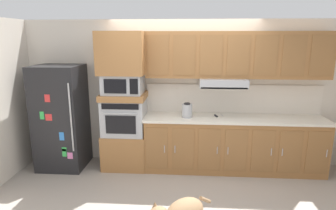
{
  "coord_description": "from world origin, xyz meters",
  "views": [
    {
      "loc": [
        0.08,
        -3.86,
        2.21
      ],
      "look_at": [
        -0.21,
        0.16,
        1.25
      ],
      "focal_mm": 30.59,
      "sensor_mm": 36.0,
      "label": 1
    }
  ],
  "objects_px": {
    "screwdriver": "(217,116)",
    "electric_kettle": "(187,111)",
    "built_in_oven": "(125,116)",
    "refrigerator": "(61,117)",
    "microwave": "(123,84)"
  },
  "relations": [
    {
      "from": "microwave",
      "to": "screwdriver",
      "type": "bearing_deg",
      "value": 1.03
    },
    {
      "from": "refrigerator",
      "to": "built_in_oven",
      "type": "bearing_deg",
      "value": 3.59
    },
    {
      "from": "microwave",
      "to": "refrigerator",
      "type": "bearing_deg",
      "value": -176.41
    },
    {
      "from": "screwdriver",
      "to": "electric_kettle",
      "type": "bearing_deg",
      "value": -171.31
    },
    {
      "from": "built_in_oven",
      "to": "refrigerator",
      "type": "bearing_deg",
      "value": -176.41
    },
    {
      "from": "built_in_oven",
      "to": "electric_kettle",
      "type": "height_order",
      "value": "built_in_oven"
    },
    {
      "from": "microwave",
      "to": "electric_kettle",
      "type": "height_order",
      "value": "microwave"
    },
    {
      "from": "built_in_oven",
      "to": "screwdriver",
      "type": "relative_size",
      "value": 4.48
    },
    {
      "from": "refrigerator",
      "to": "microwave",
      "type": "relative_size",
      "value": 2.73
    },
    {
      "from": "screwdriver",
      "to": "electric_kettle",
      "type": "xyz_separation_m",
      "value": [
        -0.49,
        -0.08,
        0.1
      ]
    },
    {
      "from": "built_in_oven",
      "to": "screwdriver",
      "type": "bearing_deg",
      "value": 1.03
    },
    {
      "from": "built_in_oven",
      "to": "electric_kettle",
      "type": "relative_size",
      "value": 2.92
    },
    {
      "from": "electric_kettle",
      "to": "built_in_oven",
      "type": "bearing_deg",
      "value": 177.44
    },
    {
      "from": "refrigerator",
      "to": "screwdriver",
      "type": "xyz_separation_m",
      "value": [
        2.63,
        0.1,
        0.05
      ]
    },
    {
      "from": "screwdriver",
      "to": "electric_kettle",
      "type": "distance_m",
      "value": 0.51
    }
  ]
}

